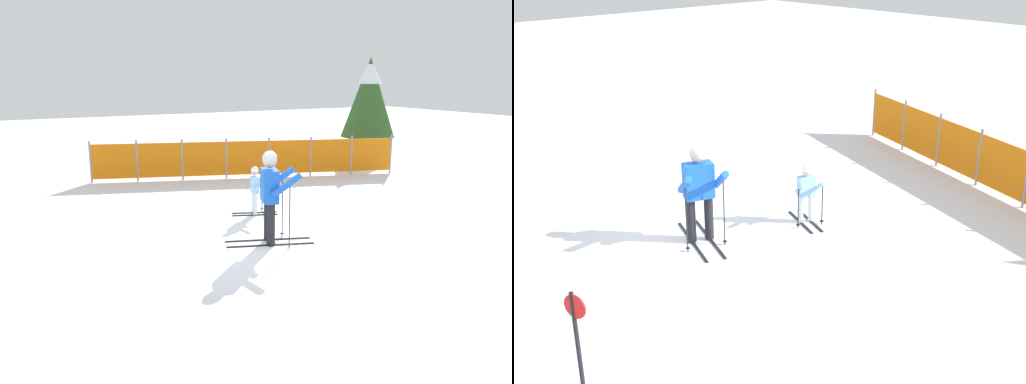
% 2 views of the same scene
% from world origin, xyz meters
% --- Properties ---
extents(ground_plane, '(60.00, 60.00, 0.00)m').
position_xyz_m(ground_plane, '(0.00, 0.00, 0.00)').
color(ground_plane, white).
extents(skier_adult, '(1.62, 0.94, 1.69)m').
position_xyz_m(skier_adult, '(0.25, 0.19, 1.01)').
color(skier_adult, black).
rests_on(skier_adult, ground_plane).
extents(skier_child, '(1.01, 0.62, 1.06)m').
position_xyz_m(skier_child, '(0.90, 2.00, 0.62)').
color(skier_child, black).
rests_on(skier_child, ground_plane).
extents(safety_fence, '(8.53, 2.91, 1.18)m').
position_xyz_m(safety_fence, '(2.58, 5.64, 0.59)').
color(safety_fence, gray).
rests_on(safety_fence, ground_plane).
extents(conifer_far, '(1.94, 1.94, 3.60)m').
position_xyz_m(conifer_far, '(8.17, 6.91, 2.23)').
color(conifer_far, '#4C3823').
rests_on(conifer_far, ground_plane).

